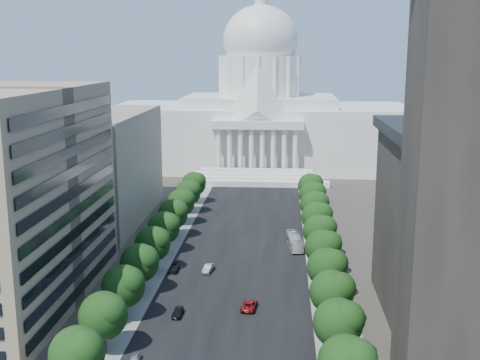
% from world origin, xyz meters
% --- Properties ---
extents(road_asphalt, '(30.00, 260.00, 0.01)m').
position_xyz_m(road_asphalt, '(0.00, 90.00, 0.00)').
color(road_asphalt, black).
rests_on(road_asphalt, ground).
extents(sidewalk_left, '(8.00, 260.00, 0.02)m').
position_xyz_m(sidewalk_left, '(-19.00, 90.00, 0.00)').
color(sidewalk_left, gray).
rests_on(sidewalk_left, ground).
extents(sidewalk_right, '(8.00, 260.00, 0.02)m').
position_xyz_m(sidewalk_right, '(19.00, 90.00, 0.00)').
color(sidewalk_right, gray).
rests_on(sidewalk_right, ground).
extents(capitol, '(120.00, 56.00, 73.00)m').
position_xyz_m(capitol, '(0.00, 184.89, 20.01)').
color(capitol, white).
rests_on(capitol, ground).
extents(office_block_left_far, '(38.00, 52.00, 30.00)m').
position_xyz_m(office_block_left_far, '(-48.00, 100.00, 15.00)').
color(office_block_left_far, gray).
rests_on(office_block_left_far, ground).
extents(tree_l_a, '(7.79, 7.60, 9.97)m').
position_xyz_m(tree_l_a, '(-17.66, 11.81, 6.45)').
color(tree_l_a, '#33261C').
rests_on(tree_l_a, ground).
extents(tree_l_b, '(7.79, 7.60, 9.97)m').
position_xyz_m(tree_l_b, '(-17.66, 23.81, 6.45)').
color(tree_l_b, '#33261C').
rests_on(tree_l_b, ground).
extents(tree_l_c, '(7.79, 7.60, 9.97)m').
position_xyz_m(tree_l_c, '(-17.66, 35.81, 6.45)').
color(tree_l_c, '#33261C').
rests_on(tree_l_c, ground).
extents(tree_l_d, '(7.79, 7.60, 9.97)m').
position_xyz_m(tree_l_d, '(-17.66, 47.81, 6.45)').
color(tree_l_d, '#33261C').
rests_on(tree_l_d, ground).
extents(tree_l_e, '(7.79, 7.60, 9.97)m').
position_xyz_m(tree_l_e, '(-17.66, 59.81, 6.45)').
color(tree_l_e, '#33261C').
rests_on(tree_l_e, ground).
extents(tree_l_f, '(7.79, 7.60, 9.97)m').
position_xyz_m(tree_l_f, '(-17.66, 71.81, 6.45)').
color(tree_l_f, '#33261C').
rests_on(tree_l_f, ground).
extents(tree_l_g, '(7.79, 7.60, 9.97)m').
position_xyz_m(tree_l_g, '(-17.66, 83.81, 6.45)').
color(tree_l_g, '#33261C').
rests_on(tree_l_g, ground).
extents(tree_l_h, '(7.79, 7.60, 9.97)m').
position_xyz_m(tree_l_h, '(-17.66, 95.81, 6.45)').
color(tree_l_h, '#33261C').
rests_on(tree_l_h, ground).
extents(tree_l_i, '(7.79, 7.60, 9.97)m').
position_xyz_m(tree_l_i, '(-17.66, 107.81, 6.45)').
color(tree_l_i, '#33261C').
rests_on(tree_l_i, ground).
extents(tree_l_j, '(7.79, 7.60, 9.97)m').
position_xyz_m(tree_l_j, '(-17.66, 119.81, 6.45)').
color(tree_l_j, '#33261C').
rests_on(tree_l_j, ground).
extents(tree_r_b, '(7.79, 7.60, 9.97)m').
position_xyz_m(tree_r_b, '(18.34, 23.81, 6.45)').
color(tree_r_b, '#33261C').
rests_on(tree_r_b, ground).
extents(tree_r_c, '(7.79, 7.60, 9.97)m').
position_xyz_m(tree_r_c, '(18.34, 35.81, 6.45)').
color(tree_r_c, '#33261C').
rests_on(tree_r_c, ground).
extents(tree_r_d, '(7.79, 7.60, 9.97)m').
position_xyz_m(tree_r_d, '(18.34, 47.81, 6.45)').
color(tree_r_d, '#33261C').
rests_on(tree_r_d, ground).
extents(tree_r_e, '(7.79, 7.60, 9.97)m').
position_xyz_m(tree_r_e, '(18.34, 59.81, 6.45)').
color(tree_r_e, '#33261C').
rests_on(tree_r_e, ground).
extents(tree_r_f, '(7.79, 7.60, 9.97)m').
position_xyz_m(tree_r_f, '(18.34, 71.81, 6.45)').
color(tree_r_f, '#33261C').
rests_on(tree_r_f, ground).
extents(tree_r_g, '(7.79, 7.60, 9.97)m').
position_xyz_m(tree_r_g, '(18.34, 83.81, 6.45)').
color(tree_r_g, '#33261C').
rests_on(tree_r_g, ground).
extents(tree_r_h, '(7.79, 7.60, 9.97)m').
position_xyz_m(tree_r_h, '(18.34, 95.81, 6.45)').
color(tree_r_h, '#33261C').
rests_on(tree_r_h, ground).
extents(tree_r_i, '(7.79, 7.60, 9.97)m').
position_xyz_m(tree_r_i, '(18.34, 107.81, 6.45)').
color(tree_r_i, '#33261C').
rests_on(tree_r_i, ground).
extents(tree_r_j, '(7.79, 7.60, 9.97)m').
position_xyz_m(tree_r_j, '(18.34, 119.81, 6.45)').
color(tree_r_j, '#33261C').
rests_on(tree_r_j, ground).
extents(streetlight_b, '(2.61, 0.44, 9.00)m').
position_xyz_m(streetlight_b, '(19.90, 35.00, 5.82)').
color(streetlight_b, gray).
rests_on(streetlight_b, ground).
extents(streetlight_c, '(2.61, 0.44, 9.00)m').
position_xyz_m(streetlight_c, '(19.90, 60.00, 5.82)').
color(streetlight_c, gray).
rests_on(streetlight_c, ground).
extents(streetlight_d, '(2.61, 0.44, 9.00)m').
position_xyz_m(streetlight_d, '(19.90, 85.00, 5.82)').
color(streetlight_d, gray).
rests_on(streetlight_d, ground).
extents(streetlight_e, '(2.61, 0.44, 9.00)m').
position_xyz_m(streetlight_e, '(19.90, 110.00, 5.82)').
color(streetlight_e, gray).
rests_on(streetlight_e, ground).
extents(streetlight_f, '(2.61, 0.44, 9.00)m').
position_xyz_m(streetlight_f, '(19.90, 135.00, 5.82)').
color(streetlight_f, gray).
rests_on(streetlight_f, ground).
extents(car_dark_a, '(1.81, 4.30, 1.45)m').
position_xyz_m(car_dark_a, '(-8.88, 38.00, 0.73)').
color(car_dark_a, black).
rests_on(car_dark_a, ground).
extents(car_silver, '(2.23, 4.85, 1.54)m').
position_xyz_m(car_silver, '(-6.22, 60.38, 0.77)').
color(car_silver, '#95969C').
rests_on(car_silver, ground).
extents(car_red, '(3.14, 5.73, 1.52)m').
position_xyz_m(car_red, '(3.66, 41.92, 0.76)').
color(car_red, maroon).
rests_on(car_red, ground).
extents(car_dark_b, '(1.98, 4.74, 1.37)m').
position_xyz_m(car_dark_b, '(-13.50, 60.25, 0.68)').
color(car_dark_b, black).
rests_on(car_dark_b, ground).
extents(car_parked, '(1.87, 4.03, 1.34)m').
position_xyz_m(car_parked, '(-12.50, 20.84, 0.67)').
color(car_parked, '#9D9FA4').
rests_on(car_parked, ground).
extents(city_bus, '(4.09, 11.92, 3.25)m').
position_xyz_m(city_bus, '(12.59, 78.19, 1.63)').
color(city_bus, silver).
rests_on(city_bus, ground).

